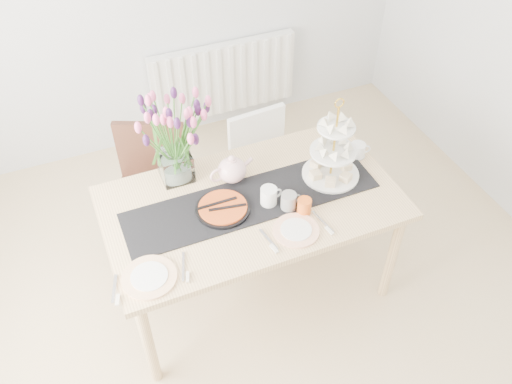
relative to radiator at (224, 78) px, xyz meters
name	(u,v)px	position (x,y,z in m)	size (l,w,h in m)	color
room_shell	(287,194)	(-0.50, -2.19, 0.85)	(4.50, 4.50, 4.50)	tan
radiator	(224,78)	(0.00, 0.00, 0.00)	(1.20, 0.08, 0.60)	white
dining_table	(252,210)	(-0.44, -1.66, 0.22)	(1.60, 0.90, 0.75)	tan
chair_brown	(152,181)	(-0.86, -1.02, 0.06)	(0.57, 0.57, 0.87)	#371B14
chair_white	(264,162)	(-0.12, -1.09, 0.02)	(0.43, 0.43, 0.81)	white
table_runner	(252,200)	(-0.44, -1.66, 0.30)	(1.40, 0.35, 0.01)	black
tulip_vase	(170,128)	(-0.76, -1.32, 0.65)	(0.63, 0.63, 0.54)	silver
cake_stand	(332,158)	(0.05, -1.65, 0.44)	(0.32, 0.32, 0.47)	gold
teapot	(232,170)	(-0.48, -1.47, 0.38)	(0.26, 0.21, 0.17)	white
cream_jug	(358,150)	(0.28, -1.55, 0.34)	(0.09, 0.09, 0.09)	white
tart_tin	(223,209)	(-0.61, -1.67, 0.32)	(0.29, 0.29, 0.04)	black
mug_grey	(289,201)	(-0.28, -1.78, 0.35)	(0.08, 0.08, 0.10)	gray
mug_white	(269,196)	(-0.36, -1.71, 0.35)	(0.09, 0.09, 0.11)	white
mug_orange	(304,206)	(-0.22, -1.84, 0.34)	(0.07, 0.07, 0.09)	#E35C19
plate_left	(149,277)	(-1.08, -1.95, 0.31)	(0.26, 0.26, 0.01)	white
plate_right	(296,230)	(-0.31, -1.95, 0.31)	(0.24, 0.24, 0.01)	white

